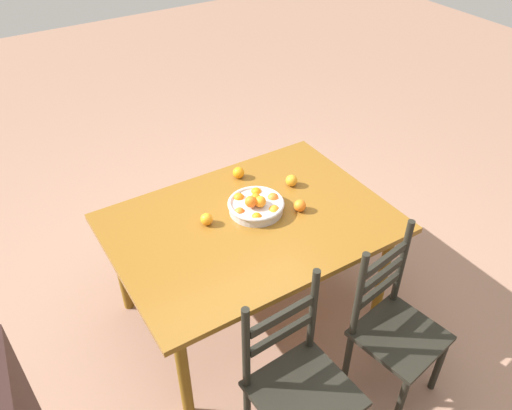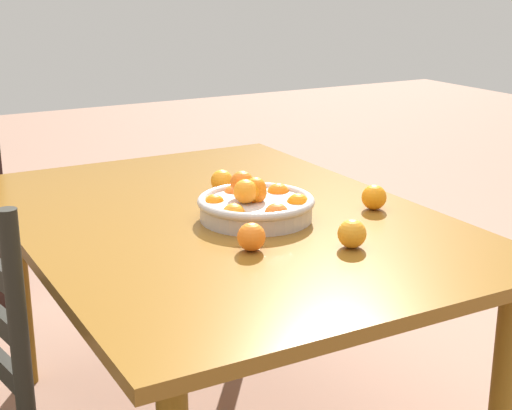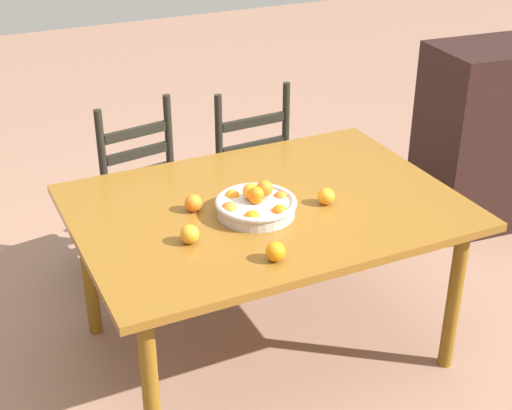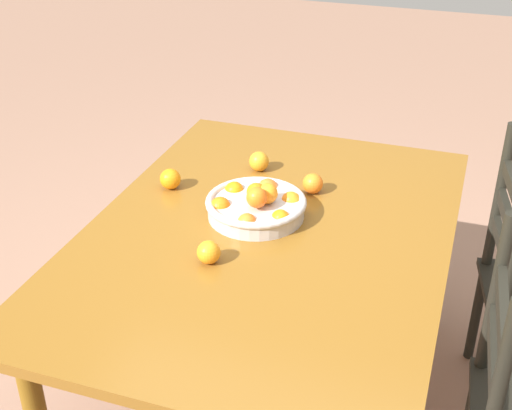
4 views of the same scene
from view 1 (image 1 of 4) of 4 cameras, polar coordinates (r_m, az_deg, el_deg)
ground_plane at (r=3.31m, az=-0.51°, el=-11.48°), size 12.00×12.00×0.00m
dining_table at (r=2.85m, az=-0.58°, el=-2.93°), size 1.52×1.09×0.72m
chair_near_window at (r=2.46m, az=4.73°, el=-19.50°), size 0.45×0.45×0.95m
chair_by_cabinet at (r=2.73m, az=15.07°, el=-13.01°), size 0.45×0.45×0.97m
fruit_bowl at (r=2.85m, az=0.02°, el=0.01°), size 0.32×0.32×0.13m
orange_loose_0 at (r=3.12m, az=-1.96°, el=3.63°), size 0.07×0.07×0.07m
orange_loose_1 at (r=2.78m, az=-5.54°, el=-1.59°), size 0.07×0.07×0.07m
orange_loose_2 at (r=3.06m, az=4.00°, el=2.74°), size 0.07×0.07×0.07m
orange_loose_3 at (r=2.87m, az=4.93°, el=-0.07°), size 0.07×0.07×0.07m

